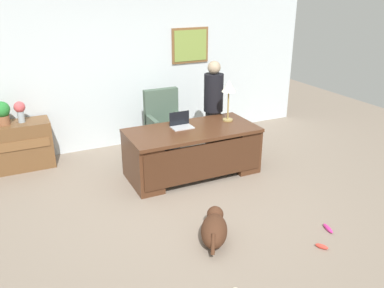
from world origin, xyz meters
name	(u,v)px	position (x,y,z in m)	size (l,w,h in m)	color
ground_plane	(195,205)	(0.00, 0.00, 0.00)	(12.00, 12.00, 0.00)	gray
back_wall	(131,69)	(0.01, 2.60, 1.35)	(7.00, 0.16, 2.70)	silver
desk	(193,150)	(0.38, 0.85, 0.40)	(1.96, 0.94, 0.73)	#4C2B19
credenza	(8,147)	(-2.16, 2.25, 0.38)	(1.32, 0.50, 0.75)	brown
armchair	(165,125)	(0.34, 1.87, 0.49)	(0.60, 0.59, 1.09)	#475B4C
person_standing	(213,108)	(1.05, 1.46, 0.82)	(0.32, 0.32, 1.60)	#262323
dog_lying	(214,228)	(-0.14, -0.81, 0.16)	(0.55, 0.66, 0.30)	#472819
laptop	(181,123)	(0.27, 1.03, 0.79)	(0.32, 0.22, 0.22)	#B2B5BA
desk_lamp	(229,89)	(1.06, 1.00, 1.25)	(0.22, 0.22, 0.65)	#9E8447
vase_with_flowers	(20,110)	(-1.89, 2.25, 0.95)	(0.17, 0.17, 0.33)	#9EADB7
potted_plant	(2,112)	(-2.14, 2.25, 0.95)	(0.24, 0.24, 0.36)	brown
dog_toy_bone	(328,228)	(1.19, -1.22, 0.03)	(0.20, 0.05, 0.05)	#D8338C
dog_toy_plush	(322,246)	(0.87, -1.47, 0.03)	(0.14, 0.05, 0.05)	#E53F33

